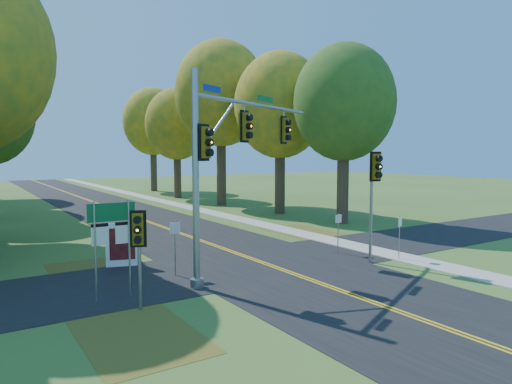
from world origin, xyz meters
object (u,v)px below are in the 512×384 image
east_signal_pole (375,179)px  info_kiosk (122,245)px  route_sign_cluster (112,230)px  traffic_mast (231,149)px

east_signal_pole → info_kiosk: size_ratio=2.61×
route_sign_cluster → info_kiosk: 4.89m
east_signal_pole → info_kiosk: (-9.70, 5.69, -2.88)m
east_signal_pole → route_sign_cluster: size_ratio=1.49×
east_signal_pole → route_sign_cluster: east_signal_pole is taller
traffic_mast → route_sign_cluster: (-4.98, -0.50, -2.76)m
traffic_mast → east_signal_pole: (6.36, -1.82, -1.31)m
east_signal_pole → route_sign_cluster: bearing=-175.3°
route_sign_cluster → info_kiosk: route_sign_cluster is taller
info_kiosk → east_signal_pole: bearing=-13.5°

